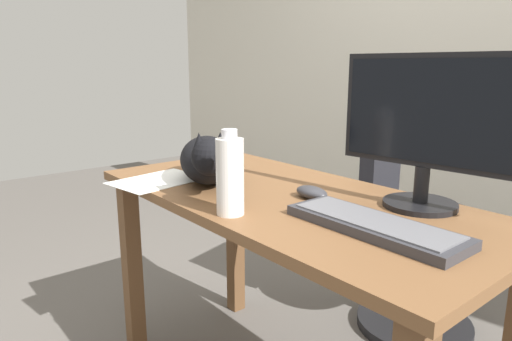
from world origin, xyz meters
TOP-DOWN VIEW (x-y plane):
  - desk at (0.00, 0.00)m, footprint 1.32×0.62m
  - office_chair at (-0.03, 0.74)m, footprint 0.50×0.48m
  - monitor at (0.32, 0.20)m, footprint 0.48×0.20m
  - keyboard at (0.36, -0.05)m, footprint 0.44×0.15m
  - cat at (-0.27, -0.10)m, footprint 0.53×0.36m
  - computer_mouse at (0.07, 0.03)m, footprint 0.11×0.06m
  - paper_sheet at (-0.40, -0.22)m, footprint 0.25×0.32m
  - water_bottle at (0.04, -0.24)m, footprint 0.07×0.07m

SIDE VIEW (x-z plane):
  - office_chair at x=-0.03m, z-range -0.06..0.87m
  - desk at x=0.00m, z-range 0.24..0.98m
  - paper_sheet at x=-0.40m, z-range 0.74..0.74m
  - keyboard at x=0.36m, z-range 0.73..0.76m
  - computer_mouse at x=0.07m, z-range 0.74..0.77m
  - cat at x=-0.27m, z-range 0.72..0.91m
  - water_bottle at x=0.04m, z-range 0.73..0.95m
  - monitor at x=0.32m, z-range 0.75..1.17m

